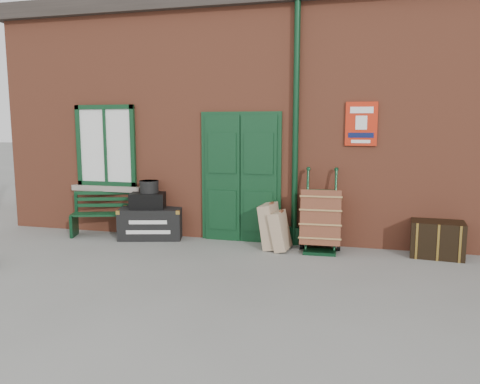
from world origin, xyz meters
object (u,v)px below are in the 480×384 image
(bench, at_px, (110,213))
(dark_trunk, at_px, (437,239))
(houdini_trunk, at_px, (151,223))
(porter_trolley, at_px, (321,220))

(bench, relative_size, dark_trunk, 1.82)
(bench, xyz_separation_m, houdini_trunk, (0.84, -0.03, -0.14))
(houdini_trunk, distance_m, dark_trunk, 4.83)
(houdini_trunk, relative_size, porter_trolley, 0.84)
(houdini_trunk, height_order, porter_trolley, porter_trolley)
(houdini_trunk, distance_m, porter_trolley, 3.05)
(porter_trolley, bearing_deg, dark_trunk, -0.13)
(houdini_trunk, xyz_separation_m, porter_trolley, (3.04, -0.09, 0.23))
(porter_trolley, bearing_deg, bench, 175.15)
(bench, bearing_deg, dark_trunk, -18.26)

